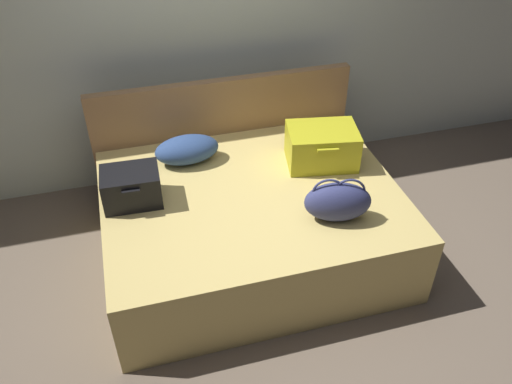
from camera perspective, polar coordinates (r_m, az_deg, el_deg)
name	(u,v)px	position (r m, az deg, el deg)	size (l,w,h in m)	color
ground_plane	(266,289)	(3.84, 1.13, -10.42)	(12.00, 12.00, 0.00)	#6B5B4C
back_wall	(210,30)	(4.44, -5.00, 17.12)	(8.00, 0.10, 2.60)	#B7C1B2
bed	(252,223)	(3.91, -0.49, -3.40)	(2.09, 1.65, 0.57)	tan
headboard	(224,137)	(4.45, -3.45, 6.00)	(2.13, 0.08, 1.04)	olive
hard_case_large	(322,146)	(3.99, 7.14, 5.00)	(0.57, 0.45, 0.28)	gold
hard_case_medium	(131,186)	(3.68, -13.34, 0.60)	(0.40, 0.32, 0.24)	black
duffel_bag	(338,201)	(3.46, 8.84, -1.02)	(0.48, 0.31, 0.32)	navy
pillow_near_headboard	(187,150)	(4.02, -7.49, 4.57)	(0.49, 0.27, 0.21)	navy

